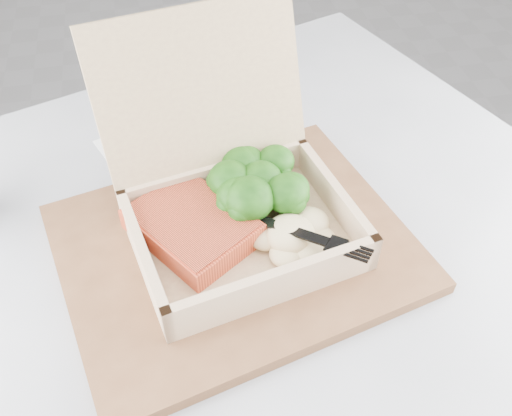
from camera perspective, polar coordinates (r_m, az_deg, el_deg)
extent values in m
plane|color=gray|center=(1.53, -7.49, -8.73)|extent=(4.00, 4.00, 0.00)
cube|color=#A4A6AE|center=(0.61, 0.35, -8.03)|extent=(1.10, 1.10, 0.03)
cube|color=brown|center=(0.62, -2.12, -3.95)|extent=(0.42, 0.37, 0.02)
cube|color=tan|center=(0.61, -1.21, -3.18)|extent=(0.25, 0.21, 0.01)
cube|color=tan|center=(0.58, -11.13, -5.11)|extent=(0.04, 0.17, 0.05)
cube|color=tan|center=(0.63, 7.80, 0.80)|extent=(0.04, 0.17, 0.05)
cube|color=tan|center=(0.55, 2.04, -7.86)|extent=(0.22, 0.05, 0.05)
cube|color=tan|center=(0.65, -3.98, 2.84)|extent=(0.22, 0.05, 0.05)
cube|color=tan|center=(0.62, -5.55, 11.64)|extent=(0.23, 0.11, 0.17)
cube|color=#D14D29|center=(0.60, -6.39, -1.83)|extent=(0.15, 0.16, 0.03)
ellipsoid|color=beige|center=(0.59, 3.41, -2.59)|extent=(0.09, 0.07, 0.03)
cube|color=black|center=(0.60, -2.23, 0.04)|extent=(0.09, 0.08, 0.01)
cube|color=black|center=(0.58, 4.55, -2.76)|extent=(0.05, 0.05, 0.01)
cube|color=silver|center=(0.75, -11.04, 4.62)|extent=(0.13, 0.17, 0.00)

